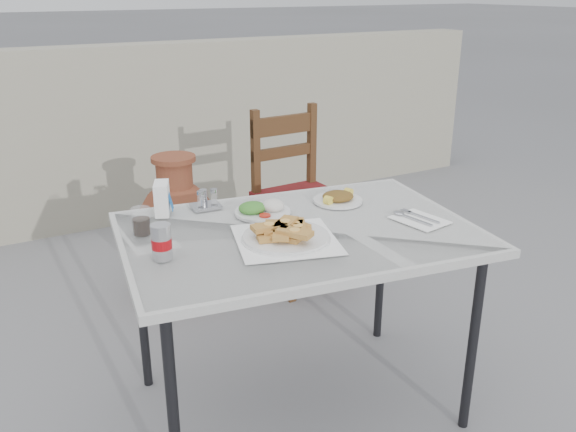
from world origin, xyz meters
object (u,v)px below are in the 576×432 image
pide_plate (286,232)px  terracotta_urn (178,231)px  condiment_caddy (206,201)px  cafe_table (299,242)px  cola_glass (141,223)px  chair (298,195)px  salad_chopped_plate (338,198)px  soda_can (162,242)px  napkin_holder (162,198)px  salad_rice_plate (262,209)px

pide_plate → terracotta_urn: 1.28m
condiment_caddy → terracotta_urn: condiment_caddy is taller
cafe_table → pide_plate: 0.14m
cafe_table → cola_glass: (-0.50, 0.22, 0.09)m
pide_plate → terracotta_urn: (0.01, 1.21, -0.43)m
chair → salad_chopped_plate: bearing=-112.0°
salad_chopped_plate → terracotta_urn: (-0.36, 0.97, -0.42)m
terracotta_urn → soda_can: bearing=-110.4°
napkin_holder → cola_glass: bearing=-106.8°
terracotta_urn → salad_rice_plate: bearing=-88.2°
condiment_caddy → chair: bearing=39.1°
cafe_table → chair: chair is taller
pide_plate → cola_glass: size_ratio=4.34×
soda_can → condiment_caddy: soda_can is taller
cafe_table → napkin_holder: size_ratio=10.90×
salad_rice_plate → cola_glass: 0.46m
pide_plate → salad_rice_plate: 0.27m
pide_plate → chair: 1.27m
cafe_table → salad_rice_plate: bearing=103.7°
salad_chopped_plate → terracotta_urn: size_ratio=0.26×
chair → terracotta_urn: (-0.64, 0.15, -0.14)m
pide_plate → cola_glass: cola_glass is taller
cola_glass → condiment_caddy: 0.33m
pide_plate → cola_glass: (-0.41, 0.29, 0.01)m
soda_can → chair: bearing=43.1°
condiment_caddy → terracotta_urn: (0.13, 0.78, -0.43)m
salad_rice_plate → pide_plate: bearing=-99.0°
napkin_holder → condiment_caddy: napkin_holder is taller
pide_plate → condiment_caddy: 0.44m
pide_plate → salad_chopped_plate: size_ratio=2.12×
cafe_table → cola_glass: cola_glass is taller
salad_rice_plate → soda_can: 0.50m
cafe_table → salad_chopped_plate: 0.34m
condiment_caddy → terracotta_urn: bearing=80.4°
salad_rice_plate → napkin_holder: bearing=151.4°
salad_rice_plate → terracotta_urn: salad_rice_plate is taller
chair → cola_glass: bearing=-147.1°
salad_chopped_plate → terracotta_urn: bearing=110.2°
cafe_table → condiment_caddy: 0.43m
cafe_table → salad_rice_plate: 0.22m
chair → soda_can: bearing=-139.8°
salad_rice_plate → salad_chopped_plate: salad_rice_plate is taller
cafe_table → soda_can: size_ratio=11.67×
napkin_holder → condiment_caddy: (0.17, -0.02, -0.04)m
napkin_holder → condiment_caddy: 0.17m
terracotta_urn → chair: bearing=-13.6°
soda_can → condiment_caddy: size_ratio=1.02×
pide_plate → salad_chopped_plate: (0.37, 0.24, -0.01)m
soda_can → napkin_holder: (0.13, 0.39, 0.00)m
cafe_table → pide_plate: bearing=-143.2°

